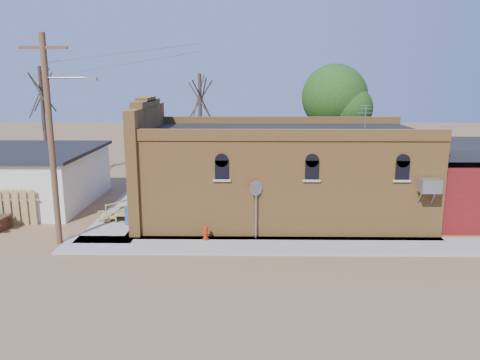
{
  "coord_description": "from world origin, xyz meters",
  "views": [
    {
      "loc": [
        0.09,
        -18.4,
        7.16
      ],
      "look_at": [
        -0.21,
        3.52,
        2.4
      ],
      "focal_mm": 35.0,
      "sensor_mm": 36.0,
      "label": 1
    }
  ],
  "objects_px": {
    "utility_pole": "(52,136)",
    "fire_hydrant": "(206,233)",
    "stop_sign": "(256,194)",
    "brick_bar": "(276,173)",
    "trash_barrel": "(131,215)"
  },
  "relations": [
    {
      "from": "stop_sign",
      "to": "trash_barrel",
      "type": "distance_m",
      "value": 6.68
    },
    {
      "from": "fire_hydrant",
      "to": "stop_sign",
      "type": "xyz_separation_m",
      "value": [
        2.25,
        0.25,
        1.76
      ]
    },
    {
      "from": "brick_bar",
      "to": "trash_barrel",
      "type": "relative_size",
      "value": 18.4
    },
    {
      "from": "brick_bar",
      "to": "fire_hydrant",
      "type": "distance_m",
      "value": 5.54
    },
    {
      "from": "utility_pole",
      "to": "fire_hydrant",
      "type": "relative_size",
      "value": 13.74
    },
    {
      "from": "utility_pole",
      "to": "trash_barrel",
      "type": "relative_size",
      "value": 10.1
    },
    {
      "from": "brick_bar",
      "to": "stop_sign",
      "type": "height_order",
      "value": "brick_bar"
    },
    {
      "from": "stop_sign",
      "to": "trash_barrel",
      "type": "xyz_separation_m",
      "value": [
        -6.17,
        1.99,
        -1.63
      ]
    },
    {
      "from": "utility_pole",
      "to": "stop_sign",
      "type": "xyz_separation_m",
      "value": [
        8.67,
        0.6,
        -2.61
      ]
    },
    {
      "from": "utility_pole",
      "to": "stop_sign",
      "type": "height_order",
      "value": "utility_pole"
    },
    {
      "from": "utility_pole",
      "to": "fire_hydrant",
      "type": "xyz_separation_m",
      "value": [
        6.42,
        0.35,
        -4.37
      ]
    },
    {
      "from": "fire_hydrant",
      "to": "stop_sign",
      "type": "height_order",
      "value": "stop_sign"
    },
    {
      "from": "brick_bar",
      "to": "fire_hydrant",
      "type": "height_order",
      "value": "brick_bar"
    },
    {
      "from": "stop_sign",
      "to": "brick_bar",
      "type": "bearing_deg",
      "value": 61.69
    },
    {
      "from": "brick_bar",
      "to": "utility_pole",
      "type": "height_order",
      "value": "utility_pole"
    }
  ]
}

